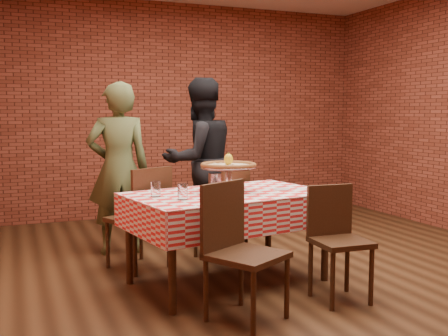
{
  "coord_description": "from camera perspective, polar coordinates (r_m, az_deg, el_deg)",
  "views": [
    {
      "loc": [
        -2.12,
        -4.08,
        1.42
      ],
      "look_at": [
        -0.46,
        0.06,
        0.95
      ],
      "focal_mm": 42.51,
      "sensor_mm": 36.0,
      "label": 1
    }
  ],
  "objects": [
    {
      "name": "chair_far_right",
      "position": [
        5.21,
        -0.33,
        -4.71
      ],
      "size": [
        0.57,
        0.57,
        0.9
      ],
      "primitive_type": null,
      "rotation": [
        0.0,
        0.0,
        3.66
      ],
      "color": "#3A2112",
      "rests_on": "ground"
    },
    {
      "name": "chair_near_right",
      "position": [
        4.1,
        12.45,
        -8.06
      ],
      "size": [
        0.4,
        0.4,
        0.86
      ],
      "primitive_type": null,
      "rotation": [
        0.0,
        0.0,
        -0.05
      ],
      "color": "#3A2112",
      "rests_on": "ground"
    },
    {
      "name": "ground",
      "position": [
        4.81,
        5.39,
        -11.16
      ],
      "size": [
        6.0,
        6.0,
        0.0
      ],
      "primitive_type": "plane",
      "color": "black",
      "rests_on": "ground"
    },
    {
      "name": "lemon",
      "position": [
        4.38,
        0.49,
        0.93
      ],
      "size": [
        0.09,
        0.09,
        0.1
      ],
      "primitive_type": "ellipsoid",
      "rotation": [
        0.0,
        0.0,
        -0.23
      ],
      "color": "yellow",
      "rests_on": "pizza"
    },
    {
      "name": "side_plate",
      "position": [
        4.55,
        6.21,
        -2.29
      ],
      "size": [
        0.16,
        0.16,
        0.01
      ],
      "primitive_type": "cylinder",
      "rotation": [
        0.0,
        0.0,
        0.18
      ],
      "color": "white",
      "rests_on": "tablecloth"
    },
    {
      "name": "condiment_caddy",
      "position": [
        4.61,
        -1.0,
        -1.38
      ],
      "size": [
        0.1,
        0.08,
        0.13
      ],
      "primitive_type": "cube",
      "rotation": [
        0.0,
        0.0,
        -0.08
      ],
      "color": "silver",
      "rests_on": "tablecloth"
    },
    {
      "name": "water_glass_right",
      "position": [
        4.19,
        -7.37,
        -2.25
      ],
      "size": [
        0.09,
        0.09,
        0.12
      ],
      "primitive_type": "cylinder",
      "rotation": [
        0.0,
        0.0,
        0.18
      ],
      "color": "white",
      "rests_on": "tablecloth"
    },
    {
      "name": "tablecloth",
      "position": [
        4.4,
        0.44,
        -4.42
      ],
      "size": [
        1.78,
        1.26,
        0.27
      ],
      "primitive_type": null,
      "rotation": [
        0.0,
        0.0,
        0.18
      ],
      "color": "red",
      "rests_on": "table"
    },
    {
      "name": "water_glass_left",
      "position": [
        4.03,
        -4.47,
        -2.56
      ],
      "size": [
        0.09,
        0.09,
        0.12
      ],
      "primitive_type": "cylinder",
      "rotation": [
        0.0,
        0.0,
        0.18
      ],
      "color": "white",
      "rests_on": "tablecloth"
    },
    {
      "name": "sweetener_packet_a",
      "position": [
        4.57,
        8.57,
        -2.32
      ],
      "size": [
        0.05,
        0.04,
        0.0
      ],
      "primitive_type": "cube",
      "rotation": [
        0.0,
        0.0,
        0.09
      ],
      "color": "white",
      "rests_on": "tablecloth"
    },
    {
      "name": "chair_far_left",
      "position": [
        4.9,
        -9.25,
        -5.26
      ],
      "size": [
        0.61,
        0.61,
        0.93
      ],
      "primitive_type": null,
      "rotation": [
        0.0,
        0.0,
        3.61
      ],
      "color": "#3A2112",
      "rests_on": "ground"
    },
    {
      "name": "pizza",
      "position": [
        4.39,
        0.49,
        0.22
      ],
      "size": [
        0.56,
        0.56,
        0.03
      ],
      "primitive_type": "cylinder",
      "rotation": [
        0.0,
        0.0,
        -0.23
      ],
      "color": "beige",
      "rests_on": "pizza_stand"
    },
    {
      "name": "diner_black",
      "position": [
        5.75,
        -2.62,
        0.78
      ],
      "size": [
        0.99,
        0.85,
        1.79
      ],
      "primitive_type": "imported",
      "rotation": [
        0.0,
        0.0,
        3.36
      ],
      "color": "black",
      "rests_on": "ground"
    },
    {
      "name": "sweetener_packet_b",
      "position": [
        4.63,
        8.07,
        -2.21
      ],
      "size": [
        0.05,
        0.04,
        0.0
      ],
      "primitive_type": "cube",
      "rotation": [
        0.0,
        0.0,
        0.03
      ],
      "color": "white",
      "rests_on": "tablecloth"
    },
    {
      "name": "pizza_stand",
      "position": [
        4.4,
        0.49,
        -1.23
      ],
      "size": [
        0.57,
        0.57,
        0.21
      ],
      "primitive_type": null,
      "rotation": [
        0.0,
        0.0,
        -0.23
      ],
      "color": "silver",
      "rests_on": "tablecloth"
    },
    {
      "name": "table",
      "position": [
        4.45,
        0.44,
        -7.54
      ],
      "size": [
        1.73,
        1.22,
        0.75
      ],
      "primitive_type": "cube",
      "rotation": [
        0.0,
        0.0,
        0.18
      ],
      "color": "#3A2112",
      "rests_on": "ground"
    },
    {
      "name": "diner_olive",
      "position": [
        5.39,
        -11.28,
        -0.06
      ],
      "size": [
        0.64,
        0.44,
        1.72
      ],
      "primitive_type": "imported",
      "rotation": [
        0.0,
        0.0,
        3.1
      ],
      "color": "#4A522D",
      "rests_on": "ground"
    },
    {
      "name": "back_wall",
      "position": [
        7.39,
        -5.29,
        6.23
      ],
      "size": [
        5.5,
        0.0,
        5.5
      ],
      "primitive_type": "plane",
      "rotation": [
        1.57,
        0.0,
        0.0
      ],
      "color": "maroon",
      "rests_on": "ground"
    },
    {
      "name": "chair_near_left",
      "position": [
        3.64,
        2.48,
        -9.12
      ],
      "size": [
        0.62,
        0.62,
        0.94
      ],
      "primitive_type": null,
      "rotation": [
        0.0,
        0.0,
        0.51
      ],
      "color": "#3A2112",
      "rests_on": "ground"
    }
  ]
}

